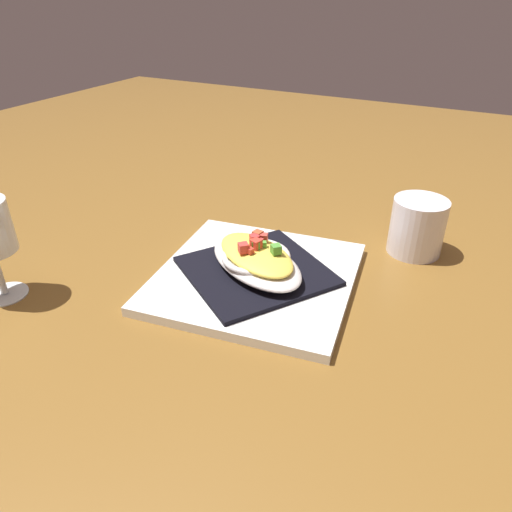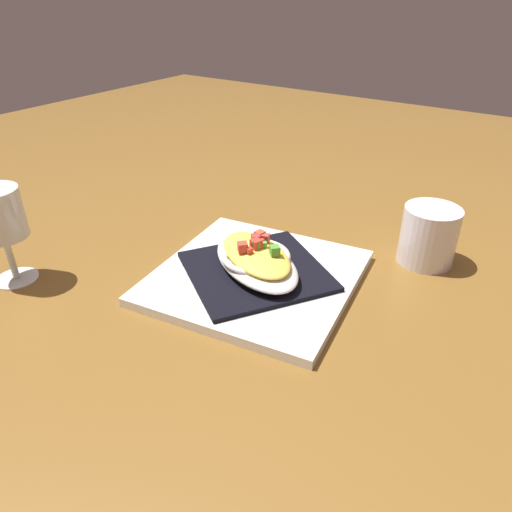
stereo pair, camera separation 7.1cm
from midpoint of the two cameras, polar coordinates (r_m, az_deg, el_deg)
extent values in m
plane|color=brown|center=(0.73, -2.77, -3.12)|extent=(2.60, 2.60, 0.00)
cube|color=white|center=(0.72, -2.79, -2.63)|extent=(0.33, 0.33, 0.01)
cube|color=black|center=(0.72, -2.81, -1.89)|extent=(0.27, 0.27, 0.01)
ellipsoid|color=silver|center=(0.71, -2.84, -0.75)|extent=(0.18, 0.21, 0.03)
torus|color=silver|center=(0.71, -2.86, -0.12)|extent=(0.14, 0.14, 0.01)
ellipsoid|color=#F0D34D|center=(0.70, -2.87, 0.15)|extent=(0.14, 0.17, 0.02)
cube|color=#4F9B37|center=(0.68, -0.39, 0.87)|extent=(0.02, 0.02, 0.01)
cube|color=red|center=(0.69, -2.95, 1.31)|extent=(0.02, 0.02, 0.01)
cube|color=#CA4439|center=(0.71, -1.88, 2.17)|extent=(0.01, 0.01, 0.01)
cube|color=#B0502F|center=(0.72, -2.59, 2.45)|extent=(0.02, 0.02, 0.01)
cube|color=red|center=(0.71, -3.04, 2.01)|extent=(0.02, 0.02, 0.01)
cube|color=#DA3939|center=(0.70, -2.51, 1.64)|extent=(0.01, 0.01, 0.01)
cube|color=#DA3D36|center=(0.69, -4.48, 0.91)|extent=(0.02, 0.02, 0.01)
cube|color=#55A336|center=(0.70, -1.95, 1.35)|extent=(0.01, 0.01, 0.01)
cube|color=green|center=(0.69, -3.03, 1.22)|extent=(0.02, 0.02, 0.01)
cube|color=#CE3F2B|center=(0.68, -3.45, 0.50)|extent=(0.01, 0.01, 0.01)
cylinder|color=white|center=(0.82, 16.55, 3.36)|extent=(0.09, 0.09, 0.09)
torus|color=white|center=(0.86, 15.23, 5.00)|extent=(0.05, 0.04, 0.05)
cylinder|color=#4C2D14|center=(0.83, 16.32, 1.96)|extent=(0.08, 0.08, 0.04)
cylinder|color=white|center=(0.81, -30.23, -4.03)|extent=(0.06, 0.06, 0.00)
camera|label=1|loc=(0.04, -92.86, -1.69)|focal=33.21mm
camera|label=2|loc=(0.04, 87.14, 1.69)|focal=33.21mm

